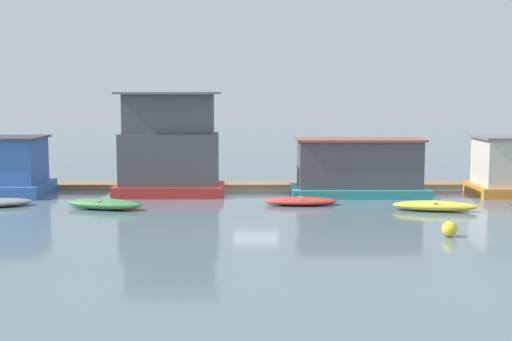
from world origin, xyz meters
TOP-DOWN VIEW (x-y plane):
  - ground_plane at (0.00, 0.00)m, footprint 200.00×200.00m
  - dock_walkway at (0.00, 2.61)m, footprint 42.40×2.11m
  - houseboat_red at (-4.70, -0.48)m, footprint 5.85×3.21m
  - houseboat_teal at (5.57, -0.58)m, footprint 7.33×3.46m
  - dinghy_green at (-7.31, -5.22)m, footprint 4.10×2.34m
  - dinghy_red at (2.22, -3.97)m, footprint 3.67×1.44m
  - dinghy_yellow at (8.42, -5.80)m, footprint 4.08×1.93m
  - mooring_post_near_left at (-4.45, 1.31)m, footprint 0.26×0.26m
  - mooring_post_far_right at (-3.84, 1.31)m, footprint 0.23×0.23m
  - mooring_post_centre at (-13.49, 1.31)m, footprint 0.25×0.25m
  - buoy_yellow at (7.42, -11.87)m, footprint 0.61×0.61m

SIDE VIEW (x-z plane):
  - ground_plane at x=0.00m, z-range 0.00..0.00m
  - dock_walkway at x=0.00m, z-range 0.00..0.30m
  - dinghy_red at x=2.22m, z-range 0.00..0.39m
  - dinghy_yellow at x=8.42m, z-range 0.00..0.48m
  - dinghy_green at x=-7.31m, z-range 0.00..0.51m
  - buoy_yellow at x=7.42m, z-range 0.00..0.61m
  - mooring_post_far_right at x=-3.84m, z-range 0.00..1.35m
  - mooring_post_near_left at x=-4.45m, z-range 0.00..1.75m
  - mooring_post_centre at x=-13.49m, z-range 0.00..1.95m
  - houseboat_teal at x=5.57m, z-range -0.07..3.02m
  - houseboat_red at x=-4.70m, z-range -0.26..5.33m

